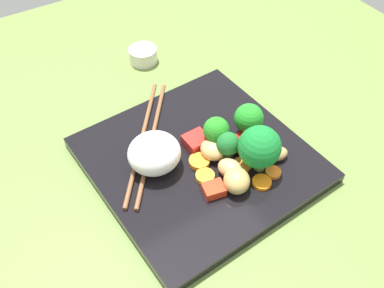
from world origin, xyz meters
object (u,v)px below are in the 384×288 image
Objects in this scene: carrot_slice_0 at (273,172)px; chopstick_pair at (147,139)px; rice_mound at (154,153)px; broccoli_floret_2 at (228,145)px; square_plate at (199,160)px; sauce_cup at (143,55)px.

carrot_slice_0 is 0.10× the size of chopstick_pair.
broccoli_floret_2 is (-3.91, -9.46, -0.15)cm from rice_mound.
broccoli_floret_2 is (-2.19, -3.33, 3.31)cm from square_plate.
square_plate is 26.59cm from sauce_cup.
chopstick_pair is at bearing 43.52° from broccoli_floret_2.
sauce_cup is at bearing -10.04° from square_plate.
square_plate is at bearing 40.33° from carrot_slice_0.
carrot_slice_0 is 18.82cm from chopstick_pair.
rice_mound is at bearing 156.24° from sauce_cup.
rice_mound is 3.41× the size of carrot_slice_0.
broccoli_floret_2 is 2.07× the size of carrot_slice_0.
square_plate is 8.25cm from chopstick_pair.
chopstick_pair is (4.79, -1.19, -2.29)cm from rice_mound.
rice_mound reaches higher than carrot_slice_0.
rice_mound is at bearing 23.62° from chopstick_pair.
rice_mound is at bearing 74.32° from square_plate.
carrot_slice_0 is at bearing 76.58° from chopstick_pair.
rice_mound is 10.23cm from broccoli_floret_2.
rice_mound reaches higher than sauce_cup.
chopstick_pair is (8.70, 8.26, -2.14)cm from broccoli_floret_2.
sauce_cup is (24.45, -10.77, -2.98)cm from rice_mound.
rice_mound reaches higher than chopstick_pair.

